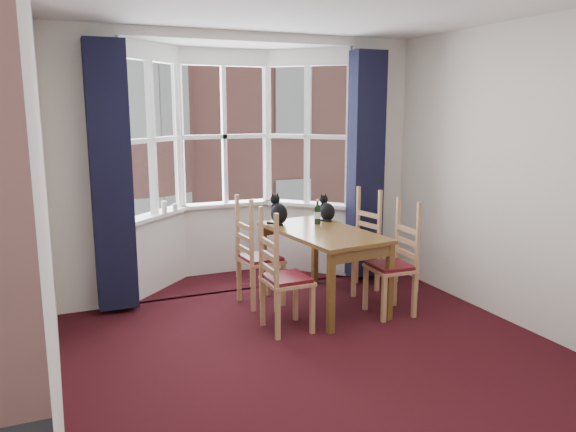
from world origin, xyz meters
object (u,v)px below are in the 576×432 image
cat_left (278,212)px  cat_right (327,210)px  wine_bottle (317,213)px  chair_left_far (253,261)px  dining_table (322,240)px  chair_right_far (362,248)px  candle_tall (164,207)px  chair_right_near (398,267)px  candle_short (175,208)px  chair_left_near (278,282)px

cat_left → cat_right: bearing=-4.8°
wine_bottle → chair_left_far: bearing=-178.8°
dining_table → chair_right_far: size_ratio=1.65×
chair_left_far → cat_right: size_ratio=3.08×
candle_tall → chair_right_near: bearing=-40.3°
chair_left_far → cat_right: cat_right is taller
cat_left → cat_right: cat_left is taller
chair_right_near → candle_short: candle_short is taller
cat_right → chair_left_near: bearing=-136.3°
chair_left_near → chair_right_far: same height
chair_right_near → wine_bottle: wine_bottle is taller
candle_tall → dining_table: bearing=-40.5°
chair_left_near → candle_short: bearing=108.6°
dining_table → candle_tall: (-1.37, 1.17, 0.24)m
dining_table → chair_left_far: size_ratio=1.65×
cat_right → wine_bottle: bearing=-142.3°
cat_right → dining_table: bearing=-121.8°
chair_right_far → chair_right_near: bearing=-94.3°
dining_table → cat_right: size_ratio=5.08×
dining_table → chair_left_near: chair_left_near is taller
chair_right_near → candle_short: 2.54m
dining_table → cat_right: cat_right is taller
wine_bottle → cat_right: bearing=37.7°
chair_right_near → candle_tall: candle_tall is taller
chair_left_near → candle_tall: bearing=112.7°
chair_right_near → cat_right: bearing=108.7°
chair_right_far → cat_left: size_ratio=2.76×
chair_left_near → candle_short: (-0.56, 1.67, 0.44)m
chair_left_far → cat_left: 0.62m
chair_right_near → cat_right: 1.09m
cat_left → candle_tall: bearing=148.1°
chair_right_far → wine_bottle: size_ratio=3.51×
wine_bottle → cat_left: bearing=152.7°
chair_left_near → cat_left: size_ratio=2.76×
dining_table → cat_left: bearing=119.7°
chair_left_near → chair_left_far: bearing=87.9°
cat_left → candle_tall: cat_left is taller
candle_tall → candle_short: 0.13m
chair_right_far → chair_left_far: bearing=-178.7°
dining_table → chair_left_near: bearing=-145.3°
chair_left_near → cat_right: 1.40m
chair_left_far → candle_tall: bearing=129.0°
chair_right_near → chair_right_far: (0.06, 0.81, 0.00)m
chair_right_near → cat_right: (-0.32, 0.94, 0.43)m
chair_right_far → candle_short: 2.14m
cat_right → candle_tall: size_ratio=2.21×
chair_right_far → wine_bottle: (-0.57, -0.01, 0.44)m
chair_left_near → candle_short: size_ratio=10.17×
chair_left_near → cat_left: bearing=67.4°
chair_left_far → candle_tall: size_ratio=6.82×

